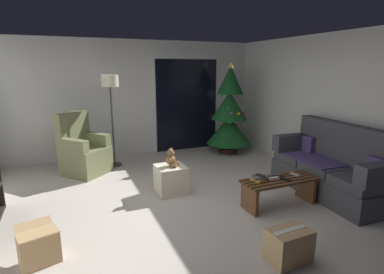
# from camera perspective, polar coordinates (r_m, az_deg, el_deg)

# --- Properties ---
(ground_plane) EXTENTS (7.00, 7.00, 0.00)m
(ground_plane) POSITION_cam_1_polar(r_m,az_deg,el_deg) (4.30, -1.32, -13.58)
(ground_plane) COLOR #BCB2A8
(wall_back) EXTENTS (5.72, 0.12, 2.50)m
(wall_back) POSITION_cam_1_polar(r_m,az_deg,el_deg) (6.82, -10.97, 7.14)
(wall_back) COLOR silver
(wall_back) RESTS_ON ground
(wall_right) EXTENTS (0.12, 6.00, 2.50)m
(wall_right) POSITION_cam_1_polar(r_m,az_deg,el_deg) (5.61, 27.02, 4.71)
(wall_right) COLOR silver
(wall_right) RESTS_ON ground
(patio_door_frame) EXTENTS (1.60, 0.02, 2.20)m
(patio_door_frame) POSITION_cam_1_polar(r_m,az_deg,el_deg) (7.12, -1.01, 6.41)
(patio_door_frame) COLOR silver
(patio_door_frame) RESTS_ON ground
(patio_door_glass) EXTENTS (1.50, 0.02, 2.10)m
(patio_door_glass) POSITION_cam_1_polar(r_m,az_deg,el_deg) (7.11, -0.95, 6.00)
(patio_door_glass) COLOR black
(patio_door_glass) RESTS_ON ground
(couch) EXTENTS (0.89, 1.98, 1.08)m
(couch) POSITION_cam_1_polar(r_m,az_deg,el_deg) (5.17, 24.94, -5.39)
(couch) COLOR #3D3D42
(couch) RESTS_ON ground
(coffee_table) EXTENTS (1.10, 0.40, 0.40)m
(coffee_table) POSITION_cam_1_polar(r_m,az_deg,el_deg) (4.49, 16.16, -9.19)
(coffee_table) COLOR brown
(coffee_table) RESTS_ON ground
(remote_graphite) EXTENTS (0.16, 0.11, 0.02)m
(remote_graphite) POSITION_cam_1_polar(r_m,az_deg,el_deg) (4.54, 15.93, -6.97)
(remote_graphite) COLOR #333338
(remote_graphite) RESTS_ON coffee_table
(remote_black) EXTENTS (0.10, 0.16, 0.02)m
(remote_black) POSITION_cam_1_polar(r_m,az_deg,el_deg) (4.40, 17.35, -7.70)
(remote_black) COLOR black
(remote_black) RESTS_ON coffee_table
(remote_silver) EXTENTS (0.07, 0.16, 0.02)m
(remote_silver) POSITION_cam_1_polar(r_m,az_deg,el_deg) (4.65, 18.88, -6.69)
(remote_silver) COLOR #ADADB2
(remote_silver) RESTS_ON coffee_table
(remote_white) EXTENTS (0.16, 0.05, 0.02)m
(remote_white) POSITION_cam_1_polar(r_m,az_deg,el_deg) (4.41, 15.14, -7.49)
(remote_white) COLOR silver
(remote_white) RESTS_ON coffee_table
(book_stack) EXTENTS (0.24, 0.20, 0.06)m
(book_stack) POSITION_cam_1_polar(r_m,az_deg,el_deg) (4.30, 12.66, -7.60)
(book_stack) COLOR #B79333
(book_stack) RESTS_ON coffee_table
(cell_phone) EXTENTS (0.10, 0.16, 0.01)m
(cell_phone) POSITION_cam_1_polar(r_m,az_deg,el_deg) (4.30, 12.78, -7.12)
(cell_phone) COLOR black
(cell_phone) RESTS_ON book_stack
(christmas_tree) EXTENTS (1.00, 1.00, 2.03)m
(christmas_tree) POSITION_cam_1_polar(r_m,az_deg,el_deg) (6.85, 7.06, 4.35)
(christmas_tree) COLOR #4C1E19
(christmas_tree) RESTS_ON ground
(armchair) EXTENTS (0.97, 0.97, 1.13)m
(armchair) POSITION_cam_1_polar(r_m,az_deg,el_deg) (5.90, -19.84, -2.71)
(armchair) COLOR olive
(armchair) RESTS_ON ground
(floor_lamp) EXTENTS (0.32, 0.32, 1.78)m
(floor_lamp) POSITION_cam_1_polar(r_m,az_deg,el_deg) (6.00, -15.16, 8.60)
(floor_lamp) COLOR #2D2D30
(floor_lamp) RESTS_ON ground
(ottoman) EXTENTS (0.44, 0.44, 0.43)m
(ottoman) POSITION_cam_1_polar(r_m,az_deg,el_deg) (4.78, -4.03, -7.96)
(ottoman) COLOR beige
(ottoman) RESTS_ON ground
(teddy_bear_chestnut) EXTENTS (0.22, 0.21, 0.29)m
(teddy_bear_chestnut) POSITION_cam_1_polar(r_m,az_deg,el_deg) (4.66, -3.97, -4.11)
(teddy_bear_chestnut) COLOR brown
(teddy_bear_chestnut) RESTS_ON ottoman
(cardboard_box_taped_mid_floor) EXTENTS (0.44, 0.31, 0.35)m
(cardboard_box_taped_mid_floor) POSITION_cam_1_polar(r_m,az_deg,el_deg) (3.38, 17.78, -18.89)
(cardboard_box_taped_mid_floor) COLOR tan
(cardboard_box_taped_mid_floor) RESTS_ON ground
(cardboard_box_open_near_shelf) EXTENTS (0.44, 0.49, 0.39)m
(cardboard_box_open_near_shelf) POSITION_cam_1_polar(r_m,az_deg,el_deg) (3.55, -26.92, -18.07)
(cardboard_box_open_near_shelf) COLOR tan
(cardboard_box_open_near_shelf) RESTS_ON ground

